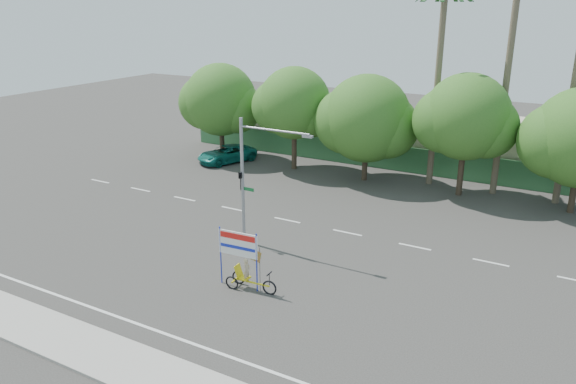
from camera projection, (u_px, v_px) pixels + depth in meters
The scene contains 14 objects.
ground at pixel (242, 282), 26.79m from camera, with size 120.00×120.00×0.00m, color #33302D.
sidewalk_near at pixel (128, 365), 20.58m from camera, with size 50.00×2.40×0.12m, color gray.
fence at pixel (393, 158), 44.21m from camera, with size 38.00×0.08×2.00m, color #336B3D.
building_left at pixel (307, 122), 52.23m from camera, with size 12.00×8.00×4.00m, color #C2B69A.
building_right at pixel (511, 148), 43.96m from camera, with size 14.00×8.00×3.60m, color #C2B69A.
tree_far_left at pixel (220, 102), 46.62m from camera, with size 7.14×6.00×7.96m.
tree_left at pixel (294, 106), 43.28m from camera, with size 6.66×5.60×8.07m.
tree_center at pixel (366, 121), 40.69m from camera, with size 7.62×6.40×7.85m.
tree_right at pixel (465, 120), 37.19m from camera, with size 6.90×5.80×8.36m.
palm_tall at pixel (512, 38), 35.79m from camera, with size 3.73×3.79×17.45m.
palm_short at pixel (439, 60), 38.40m from camera, with size 3.73×3.79×14.45m.
traffic_signal at pixel (247, 193), 30.15m from camera, with size 4.72×1.10×7.00m.
trike_billboard at pixel (244, 265), 25.84m from camera, with size 2.97×0.72×2.92m.
pickup_truck at pixel (227, 154), 46.50m from camera, with size 2.30×4.98×1.38m, color #0E665A.
Camera 1 is at (13.67, -19.81, 12.71)m, focal length 35.00 mm.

